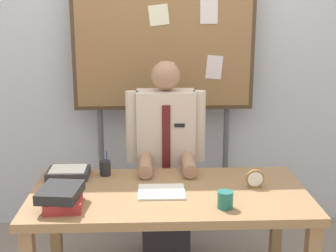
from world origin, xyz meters
name	(u,v)px	position (x,y,z in m)	size (l,w,h in m)	color
back_wall	(163,63)	(0.00, 1.19, 1.35)	(6.40, 0.08, 2.70)	silver
desk	(169,205)	(0.00, 0.00, 0.65)	(1.62, 0.81, 0.74)	#9E754C
person	(166,169)	(0.00, 0.58, 0.67)	(0.55, 0.56, 1.43)	#2D2D33
bulletin_board	(164,44)	(0.00, 0.99, 1.51)	(1.37, 0.09, 2.07)	#4C3823
book_stack	(62,197)	(-0.59, -0.20, 0.79)	(0.24, 0.28, 0.11)	#B22D2D
open_notebook	(162,192)	(-0.05, -0.02, 0.74)	(0.27, 0.23, 0.01)	white
desk_clock	(255,180)	(0.51, 0.04, 0.79)	(0.11, 0.04, 0.11)	olive
coffee_mug	(225,200)	(0.29, -0.24, 0.78)	(0.08, 0.08, 0.09)	#267266
pen_holder	(105,168)	(-0.40, 0.29, 0.79)	(0.07, 0.07, 0.16)	#262626
paper_tray	(68,173)	(-0.63, 0.26, 0.76)	(0.26, 0.20, 0.06)	#333338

